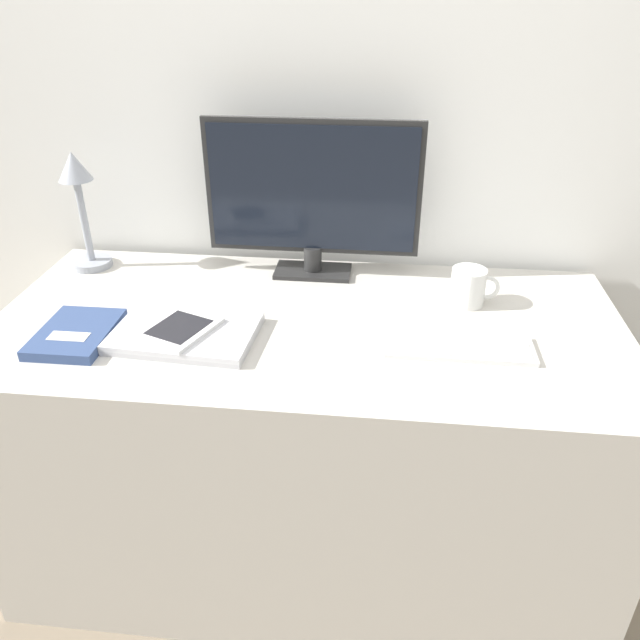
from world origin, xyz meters
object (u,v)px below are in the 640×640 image
(coffee_mug, at_px, (469,287))
(ereader, at_px, (179,329))
(keyboard, at_px, (459,346))
(laptop, at_px, (185,333))
(monitor, at_px, (313,196))
(notebook, at_px, (76,334))
(desk_lamp, at_px, (80,199))

(coffee_mug, bearing_deg, ereader, -159.41)
(keyboard, bearing_deg, laptop, -178.39)
(monitor, height_order, coffee_mug, monitor)
(monitor, height_order, laptop, monitor)
(monitor, height_order, ereader, monitor)
(monitor, xyz_separation_m, notebook, (-0.50, -0.41, -0.21))
(keyboard, bearing_deg, coffee_mug, 80.09)
(laptop, height_order, ereader, ereader)
(ereader, bearing_deg, laptop, 47.84)
(laptop, bearing_deg, ereader, -132.16)
(laptop, xyz_separation_m, ereader, (-0.01, -0.01, 0.02))
(ereader, bearing_deg, desk_lamp, 135.38)
(monitor, height_order, keyboard, monitor)
(keyboard, relative_size, laptop, 0.99)
(keyboard, height_order, desk_lamp, desk_lamp)
(notebook, bearing_deg, monitor, 39.52)
(ereader, bearing_deg, monitor, 56.39)
(coffee_mug, bearing_deg, laptop, -159.93)
(keyboard, distance_m, laptop, 0.62)
(laptop, xyz_separation_m, coffee_mug, (0.66, 0.24, 0.04))
(desk_lamp, relative_size, coffee_mug, 2.67)
(monitor, xyz_separation_m, keyboard, (0.37, -0.36, -0.21))
(notebook, bearing_deg, laptop, 7.14)
(laptop, distance_m, ereader, 0.02)
(ereader, height_order, coffee_mug, coffee_mug)
(keyboard, height_order, coffee_mug, coffee_mug)
(desk_lamp, distance_m, notebook, 0.45)
(notebook, bearing_deg, desk_lamp, 108.99)
(monitor, xyz_separation_m, ereader, (-0.26, -0.39, -0.19))
(notebook, relative_size, coffee_mug, 1.78)
(coffee_mug, bearing_deg, notebook, -163.31)
(notebook, bearing_deg, keyboard, 3.20)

